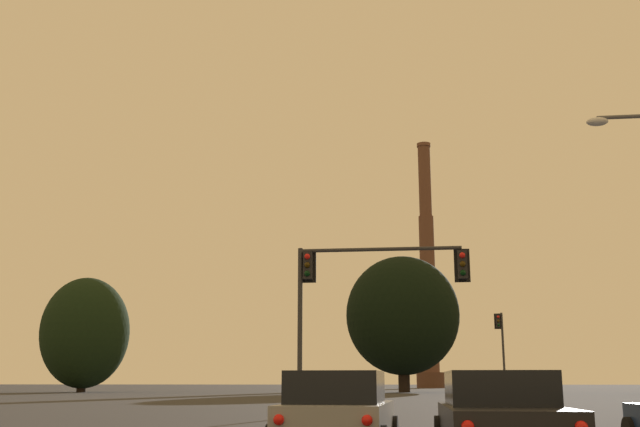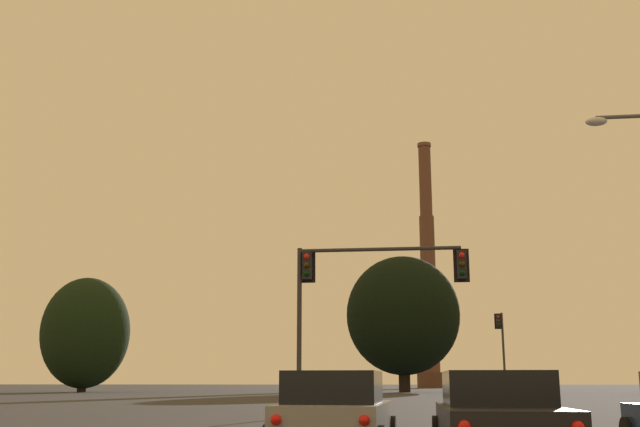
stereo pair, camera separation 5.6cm
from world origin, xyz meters
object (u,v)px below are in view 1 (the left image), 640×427
object	(u,v)px
hatchback_left_lane_second	(339,416)
smokestack	(428,288)
traffic_light_overhead_left	(356,285)
traffic_light_far_right	(501,342)
sedan_center_lane_second	(501,419)

from	to	relation	value
hatchback_left_lane_second	smokestack	xyz separation A→B (m)	(4.69, 134.42, 18.52)
traffic_light_overhead_left	traffic_light_far_right	distance (m)	35.57
sedan_center_lane_second	smokestack	distance (m)	136.65
sedan_center_lane_second	traffic_light_far_right	size ratio (longest dim) A/B	0.71
traffic_light_overhead_left	traffic_light_far_right	size ratio (longest dim) A/B	0.98
smokestack	sedan_center_lane_second	bearing A→B (deg)	-90.84
smokestack	hatchback_left_lane_second	bearing A→B (deg)	-92.00
traffic_light_far_right	smokestack	world-z (taller)	smokestack
sedan_center_lane_second	traffic_light_far_right	world-z (taller)	traffic_light_far_right
traffic_light_overhead_left	traffic_light_far_right	bearing A→B (deg)	75.18
sedan_center_lane_second	traffic_light_overhead_left	distance (m)	15.92
hatchback_left_lane_second	traffic_light_far_right	size ratio (longest dim) A/B	0.62
traffic_light_far_right	smokestack	xyz separation A→B (m)	(-3.73, 85.98, 14.83)
hatchback_left_lane_second	traffic_light_far_right	xyz separation A→B (m)	(8.41, 48.43, 3.69)
sedan_center_lane_second	hatchback_left_lane_second	world-z (taller)	hatchback_left_lane_second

